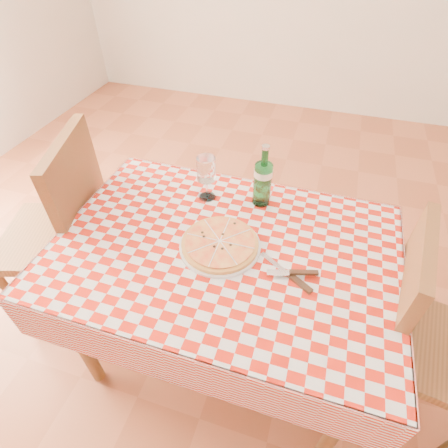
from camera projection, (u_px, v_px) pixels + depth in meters
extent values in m
plane|color=#A05133|center=(224.00, 345.00, 1.84)|extent=(6.00, 6.00, 0.00)
cube|color=brown|center=(224.00, 252.00, 1.34)|extent=(1.20, 0.80, 0.04)
cylinder|color=brown|center=(79.00, 340.00, 1.48)|extent=(0.06, 0.06, 0.71)
cylinder|color=brown|center=(340.00, 424.00, 1.25)|extent=(0.06, 0.06, 0.71)
cylinder|color=brown|center=(151.00, 233.00, 1.96)|extent=(0.06, 0.06, 0.71)
cylinder|color=brown|center=(349.00, 279.00, 1.72)|extent=(0.06, 0.06, 0.71)
cube|color=#B5180B|center=(224.00, 248.00, 1.33)|extent=(1.30, 0.90, 0.01)
cube|color=brown|center=(435.00, 348.00, 1.34)|extent=(0.49, 0.49, 0.04)
cylinder|color=brown|center=(360.00, 395.00, 1.45)|extent=(0.04, 0.04, 0.44)
cylinder|color=brown|center=(374.00, 324.00, 1.69)|extent=(0.04, 0.04, 0.44)
cube|color=brown|center=(404.00, 289.00, 1.23)|extent=(0.11, 0.43, 0.47)
cube|color=brown|center=(52.00, 237.00, 1.73)|extent=(0.58, 0.58, 0.04)
cylinder|color=brown|center=(114.00, 244.00, 2.05)|extent=(0.04, 0.04, 0.48)
cylinder|color=brown|center=(46.00, 244.00, 2.05)|extent=(0.04, 0.04, 0.48)
cylinder|color=brown|center=(94.00, 302.00, 1.76)|extent=(0.04, 0.04, 0.48)
cylinder|color=brown|center=(15.00, 301.00, 1.76)|extent=(0.04, 0.04, 0.48)
cube|color=brown|center=(79.00, 193.00, 1.53)|extent=(0.18, 0.46, 0.51)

